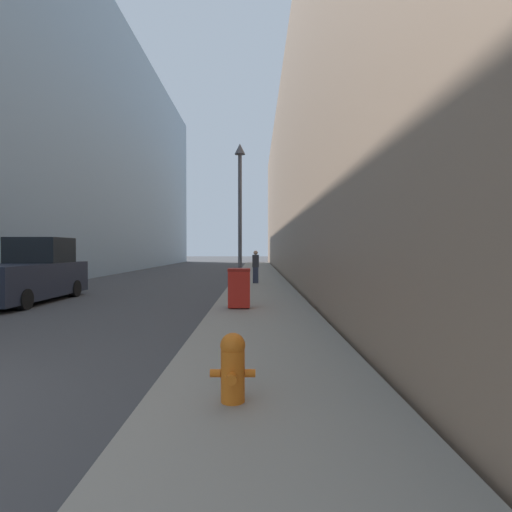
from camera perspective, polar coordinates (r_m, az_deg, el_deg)
The scene contains 8 objects.
sidewalk_right at distance 21.76m, azimuth 0.26°, elevation -3.72°, with size 2.99×60.00×0.13m.
building_left_glass at distance 34.91m, azimuth -29.29°, elevation 14.53°, with size 12.00×60.00×20.20m.
building_right_stone at distance 31.15m, azimuth 14.49°, elevation 10.74°, with size 12.00×60.00×14.30m.
fire_hydrant at distance 4.65m, azimuth -3.59°, elevation -15.36°, with size 0.51×0.40×0.78m.
trash_bin at distance 11.72m, azimuth -2.66°, elevation -4.53°, with size 0.64×0.64×1.16m.
lamppost at distance 16.60m, azimuth -2.56°, elevation 7.66°, with size 0.44×0.44×6.07m.
pickup_truck at distance 16.06m, azimuth -29.96°, elevation -2.37°, with size 2.08×5.44×2.27m.
pedestrian_on_sidewalk at distance 20.19m, azimuth -0.31°, elevation -1.55°, with size 0.33×0.22×1.65m.
Camera 1 is at (5.27, -3.69, 1.84)m, focal length 28.00 mm.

